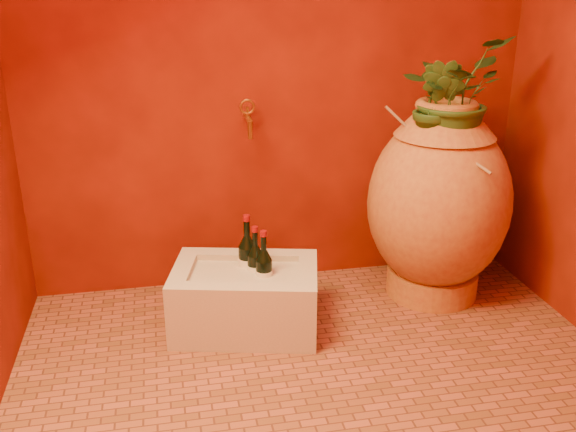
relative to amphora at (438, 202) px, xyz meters
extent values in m
plane|color=brown|center=(-0.73, -0.65, -0.49)|extent=(2.50, 2.50, 0.00)
cube|color=#561004|center=(-0.73, 0.35, 0.76)|extent=(2.50, 0.02, 2.50)
cylinder|color=#B67D33|center=(0.00, 0.00, -0.43)|extent=(0.55, 0.55, 0.13)
ellipsoid|color=#B67D33|center=(0.00, 0.00, -0.01)|extent=(0.84, 0.84, 0.87)
cone|color=#B67D33|center=(0.00, 0.00, 0.40)|extent=(0.58, 0.58, 0.13)
torus|color=#B67D33|center=(0.00, 0.00, 0.47)|extent=(0.36, 0.36, 0.05)
cylinder|color=olive|center=(-0.08, -0.05, 0.27)|extent=(0.40, 0.25, 0.40)
cylinder|color=olive|center=(-0.02, -0.12, 0.31)|extent=(0.20, 0.44, 0.16)
cylinder|color=olive|center=(0.10, -0.08, 0.33)|extent=(0.08, 0.35, 0.27)
cube|color=beige|center=(-0.98, -0.15, -0.36)|extent=(0.73, 0.58, 0.27)
cube|color=beige|center=(-0.98, 0.02, -0.21)|extent=(0.65, 0.23, 0.03)
cube|color=beige|center=(-0.98, -0.33, -0.21)|extent=(0.65, 0.23, 0.03)
cube|color=beige|center=(-1.26, -0.15, -0.21)|extent=(0.14, 0.28, 0.03)
cube|color=beige|center=(-0.70, -0.15, -0.21)|extent=(0.14, 0.28, 0.03)
cylinder|color=black|center=(-0.95, -0.06, -0.23)|extent=(0.08, 0.08, 0.20)
cone|color=black|center=(-0.95, -0.06, -0.10)|extent=(0.08, 0.08, 0.05)
cylinder|color=black|center=(-0.95, -0.06, -0.04)|extent=(0.03, 0.03, 0.08)
cylinder|color=maroon|center=(-0.95, -0.06, 0.01)|extent=(0.03, 0.03, 0.03)
cylinder|color=silver|center=(-0.95, -0.06, -0.23)|extent=(0.09, 0.09, 0.09)
cylinder|color=black|center=(-0.90, -0.18, -0.24)|extent=(0.07, 0.07, 0.18)
cone|color=black|center=(-0.90, -0.18, -0.12)|extent=(0.07, 0.07, 0.05)
cylinder|color=black|center=(-0.90, -0.18, -0.07)|extent=(0.03, 0.03, 0.07)
cylinder|color=maroon|center=(-0.90, -0.18, -0.02)|extent=(0.03, 0.03, 0.02)
cylinder|color=silver|center=(-0.90, -0.18, -0.24)|extent=(0.08, 0.08, 0.08)
cylinder|color=black|center=(-0.92, -0.11, -0.24)|extent=(0.07, 0.07, 0.17)
cone|color=black|center=(-0.92, -0.11, -0.13)|extent=(0.07, 0.07, 0.05)
cylinder|color=black|center=(-0.92, -0.11, -0.07)|extent=(0.03, 0.03, 0.07)
cylinder|color=maroon|center=(-0.92, -0.11, -0.02)|extent=(0.03, 0.03, 0.02)
cylinder|color=silver|center=(-0.92, -0.11, -0.24)|extent=(0.08, 0.08, 0.08)
cylinder|color=olive|center=(-0.89, 0.28, 0.40)|extent=(0.03, 0.15, 0.03)
cylinder|color=olive|center=(-0.89, 0.20, 0.35)|extent=(0.02, 0.02, 0.08)
torus|color=olive|center=(-0.89, 0.28, 0.45)|extent=(0.08, 0.01, 0.08)
cylinder|color=olive|center=(-0.89, 0.28, 0.42)|extent=(0.01, 0.01, 0.05)
imported|color=#244719|center=(0.02, -0.02, 0.52)|extent=(0.63, 0.62, 0.53)
imported|color=#244719|center=(-0.08, -0.07, 0.48)|extent=(0.29, 0.30, 0.43)
camera|label=1|loc=(-1.30, -2.74, 1.05)|focal=40.00mm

